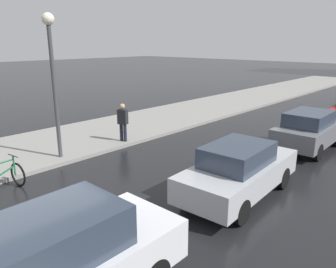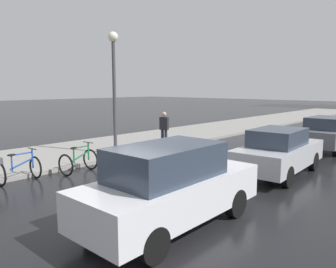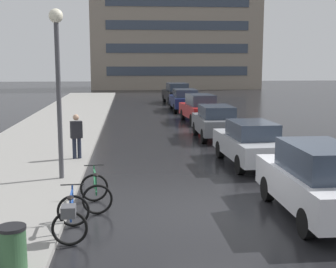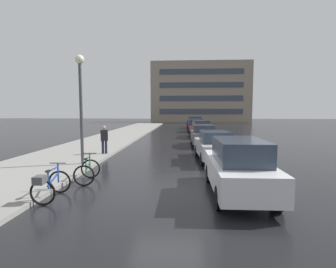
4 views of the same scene
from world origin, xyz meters
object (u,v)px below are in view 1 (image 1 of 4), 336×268
object	(u,v)px
car_white	(55,267)
car_grey	(309,130)
bicycle_second	(1,179)
streetlamp	(52,64)
car_silver	(239,170)
pedestrian	(123,122)

from	to	relation	value
car_white	car_grey	distance (m)	11.16
bicycle_second	streetlamp	distance (m)	4.16
bicycle_second	car_white	size ratio (longest dim) A/B	0.28
bicycle_second	streetlamp	size ratio (longest dim) A/B	0.24
car_silver	streetlamp	xyz separation A→B (m)	(-6.30, -1.88, 2.69)
bicycle_second	car_silver	world-z (taller)	car_silver
pedestrian	streetlamp	bearing A→B (deg)	-93.18
car_white	car_silver	world-z (taller)	car_white
car_white	car_silver	bearing A→B (deg)	91.43
car_white	streetlamp	world-z (taller)	streetlamp
car_silver	car_grey	distance (m)	5.62
car_white	car_silver	size ratio (longest dim) A/B	1.00
bicycle_second	pedestrian	bearing A→B (deg)	100.95
car_silver	car_grey	bearing A→B (deg)	91.96
car_white	streetlamp	distance (m)	7.85
bicycle_second	car_silver	size ratio (longest dim) A/B	0.28
car_silver	pedestrian	distance (m)	6.22
car_white	car_silver	distance (m)	5.55
car_silver	streetlamp	world-z (taller)	streetlamp
bicycle_second	car_grey	bearing A→B (deg)	63.92
bicycle_second	car_silver	bearing A→B (deg)	40.92
car_white	car_grey	xyz separation A→B (m)	(-0.33, 11.16, -0.08)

